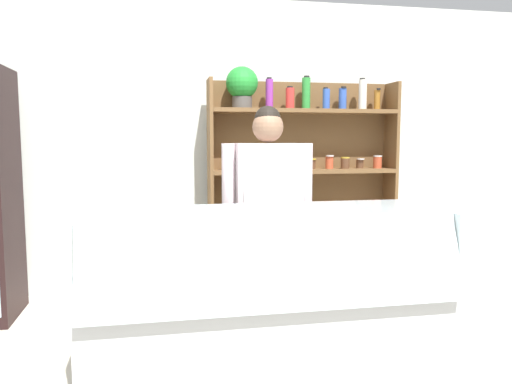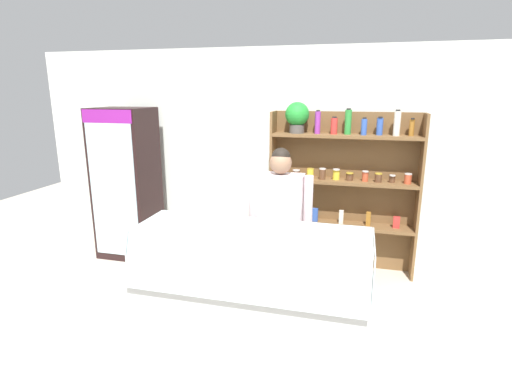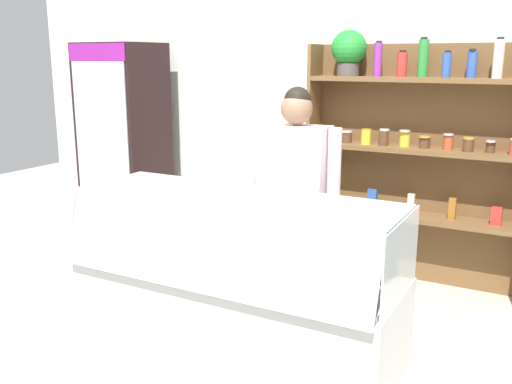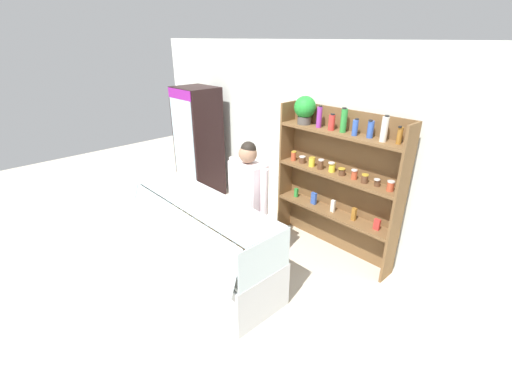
{
  "view_description": "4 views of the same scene",
  "coord_description": "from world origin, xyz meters",
  "px_view_note": "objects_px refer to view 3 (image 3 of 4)",
  "views": [
    {
      "loc": [
        -0.45,
        -2.65,
        1.42
      ],
      "look_at": [
        0.17,
        0.5,
        1.07
      ],
      "focal_mm": 35.0,
      "sensor_mm": 36.0,
      "label": 1
    },
    {
      "loc": [
        1.03,
        -3.01,
        2.17
      ],
      "look_at": [
        0.06,
        0.68,
        1.2
      ],
      "focal_mm": 28.0,
      "sensor_mm": 36.0,
      "label": 2
    },
    {
      "loc": [
        1.88,
        -2.76,
        1.83
      ],
      "look_at": [
        0.05,
        0.6,
        0.92
      ],
      "focal_mm": 40.0,
      "sensor_mm": 36.0,
      "label": 3
    },
    {
      "loc": [
        3.11,
        -1.8,
        2.73
      ],
      "look_at": [
        0.3,
        0.84,
        0.98
      ],
      "focal_mm": 24.0,
      "sensor_mm": 36.0,
      "label": 4
    }
  ],
  "objects_px": {
    "deli_display_case": "(235,302)",
    "shop_clerk": "(295,186)",
    "shelving_unit": "(407,142)",
    "drinks_fridge": "(124,145)"
  },
  "relations": [
    {
      "from": "deli_display_case",
      "to": "shop_clerk",
      "type": "xyz_separation_m",
      "value": [
        0.14,
        0.58,
        0.66
      ]
    },
    {
      "from": "shelving_unit",
      "to": "shop_clerk",
      "type": "distance_m",
      "value": 1.19
    },
    {
      "from": "drinks_fridge",
      "to": "deli_display_case",
      "type": "distance_m",
      "value": 2.59
    },
    {
      "from": "deli_display_case",
      "to": "drinks_fridge",
      "type": "bearing_deg",
      "value": 146.32
    },
    {
      "from": "drinks_fridge",
      "to": "shop_clerk",
      "type": "distance_m",
      "value": 2.37
    },
    {
      "from": "deli_display_case",
      "to": "shop_clerk",
      "type": "relative_size",
      "value": 1.26
    },
    {
      "from": "shelving_unit",
      "to": "deli_display_case",
      "type": "distance_m",
      "value": 1.96
    },
    {
      "from": "shelving_unit",
      "to": "shop_clerk",
      "type": "relative_size",
      "value": 1.24
    },
    {
      "from": "deli_display_case",
      "to": "shop_clerk",
      "type": "height_order",
      "value": "shop_clerk"
    },
    {
      "from": "deli_display_case",
      "to": "shop_clerk",
      "type": "bearing_deg",
      "value": 76.17
    }
  ]
}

